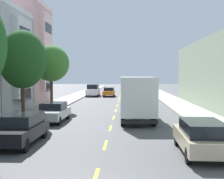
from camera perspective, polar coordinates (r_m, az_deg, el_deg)
ground_plane at (r=38.42m, az=1.12°, el=-2.50°), size 160.00×160.00×0.00m
sidewalk_left at (r=37.31m, az=-9.95°, el=-2.59°), size 3.20×120.00×0.14m
sidewalk_right at (r=36.91m, az=12.13°, el=-2.66°), size 3.20×120.00×0.14m
lane_centerline_dashes at (r=32.95m, az=0.85°, el=-3.36°), size 0.14×47.20×0.01m
street_tree_second at (r=23.23m, az=-16.08°, el=5.31°), size 3.37×3.37×6.54m
street_tree_third at (r=31.44m, az=-11.05°, el=4.69°), size 3.52×3.52×6.27m
delivery_box_truck at (r=23.45m, az=4.53°, el=-1.19°), size 2.56×7.54×3.32m
parked_suv_white at (r=50.82m, az=-3.48°, el=-0.13°), size 1.96×4.81×1.93m
parked_wagon_burgundy at (r=46.49m, az=6.67°, el=-0.63°), size 1.90×4.73×1.50m
parked_wagon_black at (r=16.41m, az=-16.44°, el=-6.78°), size 1.83×4.70×1.50m
parked_sedan_silver at (r=23.36m, az=-10.74°, el=-4.05°), size 1.87×4.53×1.43m
parked_wagon_champagne at (r=14.19m, az=16.06°, el=-8.25°), size 1.91×4.74×1.50m
moving_orange_sedan at (r=50.31m, az=-0.56°, el=-0.42°), size 1.80×4.50×1.43m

